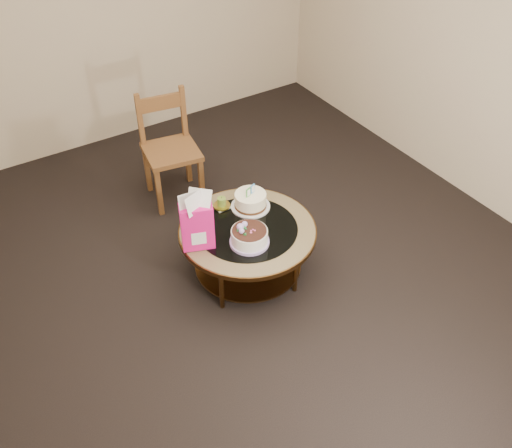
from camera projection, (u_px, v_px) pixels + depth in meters
ground at (248, 272)px, 4.48m from camera, size 5.00×5.00×0.00m
room_walls at (246, 93)px, 3.48m from camera, size 4.52×5.02×2.61m
coffee_table at (248, 236)px, 4.23m from camera, size 1.02×1.02×0.46m
decorated_cake at (249, 237)px, 4.02m from camera, size 0.28×0.28×0.17m
cream_cake at (250, 201)px, 4.34m from camera, size 0.30×0.30×0.19m
gift_bag at (197, 221)px, 3.90m from camera, size 0.25×0.22×0.45m
pillar_candle at (222, 204)px, 4.35m from camera, size 0.13×0.13×0.10m
dining_chair at (170, 148)px, 4.95m from camera, size 0.52×0.52×0.98m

